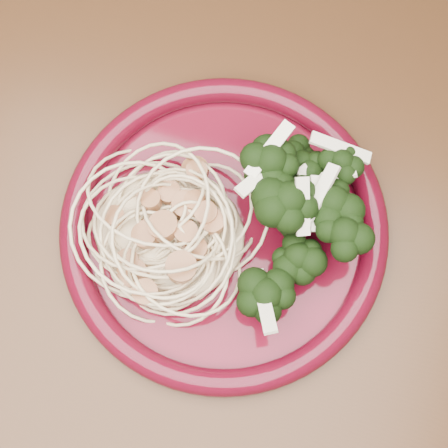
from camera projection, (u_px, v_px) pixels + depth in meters
dining_table at (138, 195)px, 0.62m from camera, size 1.20×0.80×0.75m
dinner_plate at (224, 228)px, 0.50m from camera, size 0.35×0.35×0.02m
spaghetti_pile at (169, 230)px, 0.49m from camera, size 0.16×0.15×0.03m
scallop_cluster at (165, 219)px, 0.46m from camera, size 0.14×0.14×0.04m
broccoli_pile at (293, 212)px, 0.48m from camera, size 0.15×0.18×0.05m
onion_garnish at (298, 199)px, 0.45m from camera, size 0.10×0.12×0.05m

